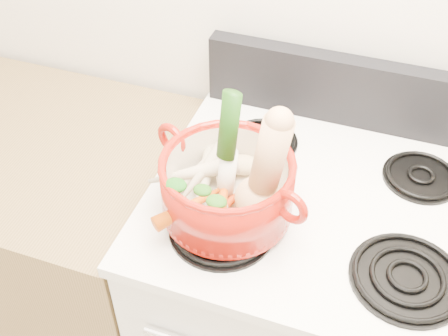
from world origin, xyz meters
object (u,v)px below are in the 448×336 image
(stove_body, at_px, (305,320))
(leek, at_px, (227,149))
(squash, at_px, (262,169))
(dutch_oven, at_px, (227,187))

(stove_body, distance_m, leek, 0.70)
(squash, relative_size, leek, 0.95)
(leek, bearing_deg, dutch_oven, -52.00)
(dutch_oven, distance_m, squash, 0.11)
(dutch_oven, bearing_deg, leek, 135.19)
(squash, distance_m, leek, 0.08)
(dutch_oven, distance_m, leek, 0.09)
(stove_body, distance_m, squash, 0.68)
(dutch_oven, xyz_separation_m, squash, (0.08, -0.01, 0.08))
(leek, bearing_deg, squash, -4.08)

